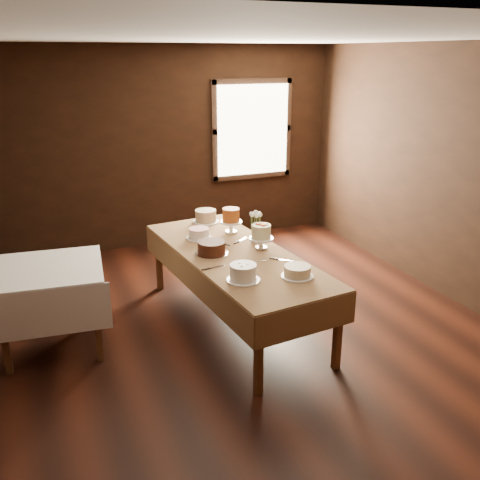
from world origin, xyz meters
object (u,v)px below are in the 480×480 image
object	(u,v)px
cake_swirl	(243,273)
cake_cream	(297,272)
cake_flowers	(261,238)
cake_server_b	(286,260)
cake_chocolate	(212,248)
cake_server_a	(259,261)
cake_lattice	(199,234)
cake_caramel	(231,222)
side_table	(49,277)
display_table	(235,258)
cake_server_d	(242,239)
cake_speckled	(206,216)
flower_vase	(255,236)
cake_server_c	(219,242)
cake_server_e	(218,267)

from	to	relation	value
cake_swirl	cake_cream	world-z (taller)	cake_swirl
cake_flowers	cake_server_b	world-z (taller)	cake_flowers
cake_chocolate	cake_server_a	xyz separation A→B (m)	(0.36, -0.37, -0.06)
cake_lattice	cake_caramel	bearing A→B (deg)	8.96
side_table	cake_chocolate	bearing A→B (deg)	-5.88
cake_lattice	cake_caramel	world-z (taller)	cake_caramel
display_table	cake_server_d	xyz separation A→B (m)	(0.22, 0.34, 0.06)
cake_speckled	flower_vase	size ratio (longest dim) A/B	2.75
cake_server_c	cake_server_e	xyz separation A→B (m)	(-0.25, -0.64, 0.00)
cake_server_b	cake_caramel	bearing A→B (deg)	141.29
display_table	cake_server_b	distance (m)	0.54
cake_flowers	cake_chocolate	bearing A→B (deg)	176.30
cake_flowers	cake_server_d	world-z (taller)	cake_flowers
cake_lattice	cake_server_a	xyz separation A→B (m)	(0.33, -0.86, -0.05)
cake_chocolate	cake_server_b	world-z (taller)	cake_chocolate
cake_chocolate	cake_flowers	size ratio (longest dim) A/B	1.48
cake_caramel	cake_server_c	size ratio (longest dim) A/B	1.20
cake_flowers	cake_server_a	bearing A→B (deg)	-116.70
cake_swirl	cake_server_a	world-z (taller)	cake_swirl
cake_chocolate	cake_server_a	world-z (taller)	cake_chocolate
cake_cream	flower_vase	xyz separation A→B (m)	(0.03, 1.01, 0.01)
display_table	cake_cream	xyz separation A→B (m)	(0.30, -0.76, 0.11)
cake_cream	cake_server_e	xyz separation A→B (m)	(-0.59, 0.48, -0.05)
display_table	cake_swirl	xyz separation A→B (m)	(-0.18, -0.66, 0.13)
display_table	cake_server_b	world-z (taller)	cake_server_b
cake_chocolate	cake_server_c	xyz separation A→B (m)	(0.19, 0.29, -0.06)
cake_chocolate	cake_server_d	world-z (taller)	cake_chocolate
flower_vase	cake_caramel	bearing A→B (deg)	110.30
cake_swirl	cake_chocolate	bearing A→B (deg)	93.61
side_table	cake_caramel	world-z (taller)	cake_caramel
cake_caramel	cake_swirl	bearing A→B (deg)	-106.33
cake_speckled	cake_chocolate	size ratio (longest dim) A/B	0.84
cake_server_d	cake_flowers	bearing A→B (deg)	-112.05
cake_server_b	cake_server_d	size ratio (longest dim) A/B	1.00
cake_speckled	cake_flowers	distance (m)	1.08
cake_lattice	cake_cream	xyz separation A→B (m)	(0.50, -1.32, -0.00)
cake_speckled	cake_flowers	world-z (taller)	cake_flowers
cake_server_c	flower_vase	bearing A→B (deg)	-127.73
cake_speckled	cake_server_d	xyz separation A→B (m)	(0.17, -0.74, -0.07)
cake_server_c	cake_server_d	world-z (taller)	same
cake_server_b	flower_vase	size ratio (longest dim) A/B	2.03
cake_flowers	cake_caramel	bearing A→B (deg)	100.12
cake_server_d	flower_vase	bearing A→B (deg)	-78.07
cake_cream	cake_chocolate	bearing A→B (deg)	122.44
cake_server_a	display_table	bearing A→B (deg)	111.98
cake_chocolate	cake_swirl	distance (m)	0.72
cake_flowers	cake_server_c	size ratio (longest dim) A/B	1.09
cake_server_e	cake_cream	bearing A→B (deg)	-48.00
cake_server_d	cake_server_e	size ratio (longest dim) A/B	1.00
cake_speckled	cake_cream	distance (m)	1.86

